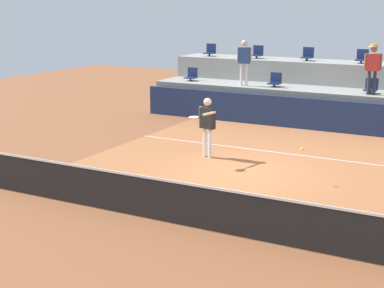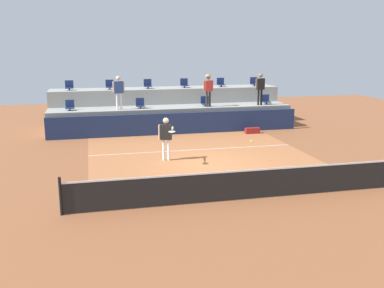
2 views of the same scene
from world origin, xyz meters
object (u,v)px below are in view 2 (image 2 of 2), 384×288
object	(u,v)px
stadium_chair_lower_far_right	(266,100)
tennis_ball	(251,141)
tennis_player	(166,135)
stadium_chair_upper_far_left	(69,86)
spectator_with_hat	(208,87)
stadium_chair_upper_left	(110,85)
stadium_chair_upper_far_right	(254,82)
stadium_chair_lower_right	(205,102)
stadium_chair_upper_mid_left	(148,85)
equipment_bag	(252,131)
stadium_chair_lower_left	(140,104)
spectator_in_white	(260,86)
stadium_chair_lower_far_left	(70,106)
spectator_leaning_on_rail	(119,89)
stadium_chair_upper_right	(221,83)
stadium_chair_upper_mid_right	(184,84)

from	to	relation	value
stadium_chair_lower_far_right	tennis_ball	world-z (taller)	stadium_chair_lower_far_right
tennis_player	stadium_chair_upper_far_left	bearing A→B (deg)	115.79
spectator_with_hat	tennis_ball	distance (m)	7.14
stadium_chair_upper_left	tennis_player	size ratio (longest dim) A/B	0.30
stadium_chair_lower_far_right	stadium_chair_upper_far_right	xyz separation A→B (m)	(-0.04, 1.80, 0.85)
stadium_chair_lower_right	stadium_chair_upper_mid_left	world-z (taller)	stadium_chair_upper_mid_left
stadium_chair_upper_far_right	equipment_bag	world-z (taller)	stadium_chair_upper_far_right
stadium_chair_lower_left	equipment_bag	world-z (taller)	stadium_chair_lower_left
stadium_chair_upper_mid_left	stadium_chair_upper_far_right	size ratio (longest dim) A/B	1.00
spectator_with_hat	stadium_chair_lower_far_right	bearing A→B (deg)	6.28
stadium_chair_lower_left	spectator_in_white	bearing A→B (deg)	-3.34
stadium_chair_lower_far_left	spectator_with_hat	world-z (taller)	spectator_with_hat
stadium_chair_lower_left	spectator_in_white	xyz separation A→B (m)	(6.58, -0.38, 0.84)
stadium_chair_lower_right	spectator_in_white	distance (m)	3.17
spectator_leaning_on_rail	stadium_chair_upper_far_left	bearing A→B (deg)	139.01
stadium_chair_upper_far_left	stadium_chair_upper_far_right	world-z (taller)	same
stadium_chair_upper_far_right	spectator_with_hat	distance (m)	4.08
stadium_chair_lower_far_left	spectator_with_hat	bearing A→B (deg)	-3.05
tennis_player	spectator_with_hat	bearing A→B (deg)	60.57
stadium_chair_upper_right	spectator_with_hat	xyz separation A→B (m)	(-1.37, -2.18, -0.01)
stadium_chair_lower_far_left	tennis_player	world-z (taller)	stadium_chair_lower_far_left
spectator_leaning_on_rail	stadium_chair_upper_left	bearing A→B (deg)	98.96
stadium_chair_upper_right	equipment_bag	distance (m)	4.39
stadium_chair_upper_right	spectator_in_white	world-z (taller)	spectator_in_white
tennis_player	spectator_in_white	xyz separation A→B (m)	(6.30, 5.92, 1.25)
tennis_ball	equipment_bag	xyz separation A→B (m)	(2.15, 5.39, -0.71)
stadium_chair_lower_far_left	stadium_chair_upper_mid_right	world-z (taller)	stadium_chair_upper_mid_right
stadium_chair_lower_far_right	tennis_player	xyz separation A→B (m)	(-6.83, -6.30, -0.41)
spectator_in_white	tennis_ball	size ratio (longest dim) A/B	25.61
stadium_chair_lower_far_left	stadium_chair_upper_right	distance (m)	8.80
equipment_bag	stadium_chair_upper_far_right	bearing A→B (deg)	68.47
stadium_chair_lower_left	stadium_chair_lower_right	xyz separation A→B (m)	(3.55, 0.00, 0.00)
stadium_chair_upper_far_left	stadium_chair_upper_left	distance (m)	2.17
tennis_player	equipment_bag	xyz separation A→B (m)	(5.30, 4.32, -0.91)
stadium_chair_lower_right	stadium_chair_upper_far_left	bearing A→B (deg)	165.92
stadium_chair_upper_far_right	spectator_in_white	xyz separation A→B (m)	(-0.49, -2.18, -0.01)
stadium_chair_upper_left	stadium_chair_lower_right	bearing A→B (deg)	-19.77
stadium_chair_upper_far_left	spectator_leaning_on_rail	bearing A→B (deg)	-40.99
stadium_chair_upper_far_right	tennis_ball	xyz separation A→B (m)	(-3.64, -9.17, -1.45)
stadium_chair_upper_far_left	tennis_player	size ratio (longest dim) A/B	0.30
stadium_chair_lower_left	stadium_chair_upper_mid_left	bearing A→B (deg)	69.71
spectator_in_white	stadium_chair_upper_right	bearing A→B (deg)	126.13
stadium_chair_lower_right	spectator_in_white	size ratio (longest dim) A/B	0.30
stadium_chair_lower_far_left	tennis_ball	bearing A→B (deg)	-46.43
stadium_chair_upper_mid_left	spectator_leaning_on_rail	world-z (taller)	spectator_leaning_on_rail
stadium_chair_upper_far_right	spectator_in_white	size ratio (longest dim) A/B	0.30
stadium_chair_lower_left	equipment_bag	size ratio (longest dim) A/B	0.68
stadium_chair_upper_far_left	equipment_bag	world-z (taller)	stadium_chair_upper_far_left
stadium_chair_lower_far_left	equipment_bag	size ratio (longest dim) A/B	0.68
stadium_chair_lower_far_right	stadium_chair_upper_mid_right	size ratio (longest dim) A/B	1.00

